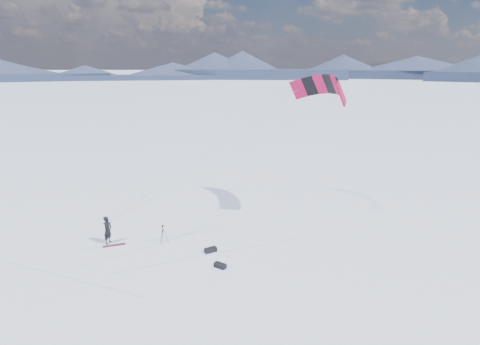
{
  "coord_description": "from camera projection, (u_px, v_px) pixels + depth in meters",
  "views": [
    {
      "loc": [
        4.37,
        -22.14,
        11.08
      ],
      "look_at": [
        6.07,
        4.44,
        3.91
      ],
      "focal_mm": 30.0,
      "sensor_mm": 36.0,
      "label": 1
    }
  ],
  "objects": [
    {
      "name": "ground",
      "position": [
        144.0,
        256.0,
        23.95
      ],
      "size": [
        1800.0,
        1800.0,
        0.0
      ],
      "primitive_type": "plane",
      "color": "white"
    },
    {
      "name": "snow_tracks",
      "position": [
        110.0,
        257.0,
        23.91
      ],
      "size": [
        13.93,
        9.84,
        0.01
      ],
      "color": "#A6B5D6",
      "rests_on": "ground"
    },
    {
      "name": "tripod",
      "position": [
        163.0,
        232.0,
        25.53
      ],
      "size": [
        0.56,
        0.57,
        1.24
      ],
      "rotation": [
        0.0,
        0.0,
        0.25
      ],
      "color": "black",
      "rests_on": "ground"
    },
    {
      "name": "snowboard",
      "position": [
        114.0,
        245.0,
        25.39
      ],
      "size": [
        1.39,
        0.66,
        0.04
      ],
      "primitive_type": "cube",
      "rotation": [
        0.0,
        0.0,
        0.3
      ],
      "color": "maroon",
      "rests_on": "ground"
    },
    {
      "name": "power_kite",
      "position": [
        323.0,
        88.0,
        28.68
      ],
      "size": [
        16.13,
        7.73,
        9.05
      ],
      "color": "#B90B3D",
      "rests_on": "ground"
    },
    {
      "name": "gear_bag_b",
      "position": [
        220.0,
        265.0,
        22.59
      ],
      "size": [
        0.75,
        0.69,
        0.32
      ],
      "rotation": [
        0.0,
        0.0,
        -0.66
      ],
      "color": "black",
      "rests_on": "ground"
    },
    {
      "name": "snowkiter",
      "position": [
        109.0,
        243.0,
        25.75
      ],
      "size": [
        0.62,
        0.77,
        1.82
      ],
      "primitive_type": "imported",
      "rotation": [
        0.0,
        0.0,
        1.25
      ],
      "color": "black",
      "rests_on": "ground"
    },
    {
      "name": "horizon_hills",
      "position": [
        140.0,
        201.0,
        23.04
      ],
      "size": [
        704.0,
        705.94,
        8.62
      ],
      "color": "#1F263E",
      "rests_on": "ground"
    },
    {
      "name": "gear_bag_a",
      "position": [
        211.0,
        250.0,
        24.48
      ],
      "size": [
        0.81,
        0.63,
        0.33
      ],
      "rotation": [
        0.0,
        0.0,
        0.44
      ],
      "color": "black",
      "rests_on": "ground"
    }
  ]
}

